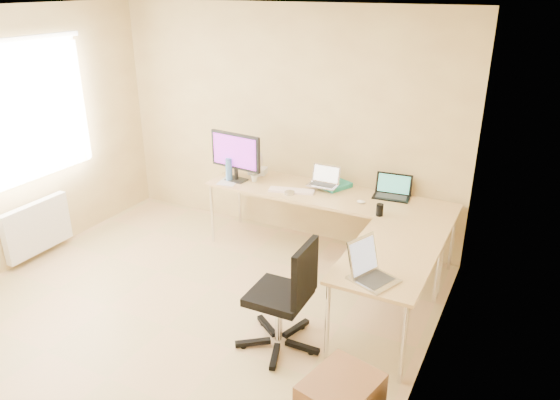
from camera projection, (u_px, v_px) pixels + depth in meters
The scene contains 23 objects.
floor at pixel (167, 327), 4.60m from camera, with size 4.50×4.50×0.00m, color tan.
ceiling at pixel (135, 12), 3.60m from camera, with size 4.50×4.50×0.00m, color white.
wall_back at pixel (283, 124), 5.94m from camera, with size 4.50×4.50×0.00m, color #DAC282.
wall_right at pixel (423, 246), 3.21m from camera, with size 4.50×4.50×0.00m, color #DAC282.
desk_main at pixel (326, 225), 5.67m from camera, with size 2.65×0.70×0.73m, color tan.
desk_return at pixel (387, 292), 4.44m from camera, with size 0.70×1.30×0.73m, color tan.
monitor at pixel (236, 157), 5.78m from camera, with size 0.64×0.21×0.55m, color black.
book_stack at pixel (336, 185), 5.68m from camera, with size 0.22×0.30×0.05m, color teal.
laptop_center at pixel (323, 177), 5.56m from camera, with size 0.32×0.24×0.20m, color silver.
laptop_black at pixel (392, 187), 5.38m from camera, with size 0.37×0.27×0.23m, color black.
keyboard at pixel (292, 191), 5.57m from camera, with size 0.48×0.13×0.02m, color white.
mouse at pixel (361, 202), 5.28m from camera, with size 0.09×0.06×0.03m, color white.
mug at pixel (254, 178), 5.85m from camera, with size 0.09×0.09×0.08m, color silver.
cd_stack at pixel (290, 193), 5.51m from camera, with size 0.11×0.11×0.03m, color #BCBCBC.
water_bottle at pixel (229, 169), 5.84m from camera, with size 0.07×0.07×0.26m, color #4571A9.
papers at pixel (229, 181), 5.86m from camera, with size 0.20×0.28×0.01m, color silver.
white_box at pixel (258, 171), 6.08m from camera, with size 0.20×0.15×0.07m, color white.
desk_fan at pixel (256, 163), 5.97m from camera, with size 0.24×0.24×0.31m, color silver.
black_cup at pixel (380, 210), 4.99m from camera, with size 0.07×0.07×0.12m, color black.
laptop_return at pixel (375, 266), 3.88m from camera, with size 0.29×0.37×0.25m, color #B3B3B3.
office_chair at pixel (279, 292), 4.19m from camera, with size 0.59×0.59×0.98m, color black.
radiator at pixel (37, 227), 5.65m from camera, with size 0.09×0.80×0.55m, color white.
window at pixel (14, 117), 5.19m from camera, with size 0.10×1.80×1.40m, color white.
Camera 1 is at (2.63, -2.94, 2.80)m, focal length 33.72 mm.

